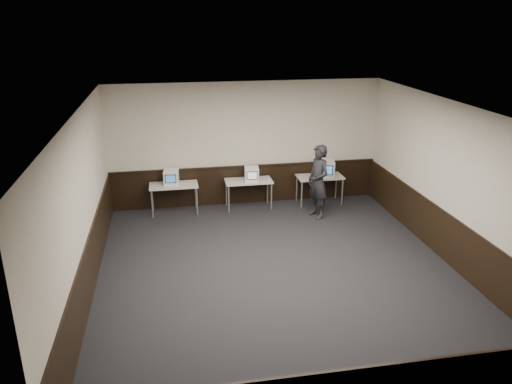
# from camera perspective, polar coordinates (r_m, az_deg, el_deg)

# --- Properties ---
(floor) EXTENTS (8.00, 8.00, 0.00)m
(floor) POSITION_cam_1_polar(r_m,az_deg,el_deg) (9.82, 2.66, -9.41)
(floor) COLOR black
(floor) RESTS_ON ground
(ceiling) EXTENTS (8.00, 8.00, 0.00)m
(ceiling) POSITION_cam_1_polar(r_m,az_deg,el_deg) (8.72, 3.00, 9.26)
(ceiling) COLOR white
(ceiling) RESTS_ON back_wall
(back_wall) EXTENTS (7.00, 0.00, 7.00)m
(back_wall) POSITION_cam_1_polar(r_m,az_deg,el_deg) (12.90, -1.17, 5.50)
(back_wall) COLOR beige
(back_wall) RESTS_ON ground
(front_wall) EXTENTS (7.00, 0.00, 7.00)m
(front_wall) POSITION_cam_1_polar(r_m,az_deg,el_deg) (5.74, 12.08, -14.51)
(front_wall) COLOR beige
(front_wall) RESTS_ON ground
(left_wall) EXTENTS (0.00, 8.00, 8.00)m
(left_wall) POSITION_cam_1_polar(r_m,az_deg,el_deg) (9.07, -19.29, -1.98)
(left_wall) COLOR beige
(left_wall) RESTS_ON ground
(right_wall) EXTENTS (0.00, 8.00, 8.00)m
(right_wall) POSITION_cam_1_polar(r_m,az_deg,el_deg) (10.48, 21.83, 0.60)
(right_wall) COLOR beige
(right_wall) RESTS_ON ground
(wainscot_back) EXTENTS (6.98, 0.04, 1.00)m
(wainscot_back) POSITION_cam_1_polar(r_m,az_deg,el_deg) (13.20, -1.12, 0.85)
(wainscot_back) COLOR black
(wainscot_back) RESTS_ON back_wall
(wainscot_left) EXTENTS (0.04, 7.98, 1.00)m
(wainscot_left) POSITION_cam_1_polar(r_m,az_deg,el_deg) (9.51, -18.42, -8.14)
(wainscot_left) COLOR black
(wainscot_left) RESTS_ON left_wall
(wainscot_right) EXTENTS (0.04, 7.98, 1.00)m
(wainscot_right) POSITION_cam_1_polar(r_m,az_deg,el_deg) (10.85, 21.00, -4.89)
(wainscot_right) COLOR black
(wainscot_right) RESTS_ON right_wall
(wainscot_rail) EXTENTS (6.98, 0.06, 0.04)m
(wainscot_rail) POSITION_cam_1_polar(r_m,az_deg,el_deg) (13.02, -1.12, 2.98)
(wainscot_rail) COLOR black
(wainscot_rail) RESTS_ON wainscot_back
(desk_left) EXTENTS (1.20, 0.60, 0.75)m
(desk_left) POSITION_cam_1_polar(r_m,az_deg,el_deg) (12.63, -9.39, 0.55)
(desk_left) COLOR beige
(desk_left) RESTS_ON ground
(desk_center) EXTENTS (1.20, 0.60, 0.75)m
(desk_center) POSITION_cam_1_polar(r_m,az_deg,el_deg) (12.79, -0.86, 1.06)
(desk_center) COLOR beige
(desk_center) RESTS_ON ground
(desk_right) EXTENTS (1.20, 0.60, 0.75)m
(desk_right) POSITION_cam_1_polar(r_m,az_deg,el_deg) (13.21, 7.30, 1.52)
(desk_right) COLOR beige
(desk_right) RESTS_ON ground
(emac_left) EXTENTS (0.40, 0.42, 0.36)m
(emac_left) POSITION_cam_1_polar(r_m,az_deg,el_deg) (12.59, -9.66, 1.68)
(emac_left) COLOR white
(emac_left) RESTS_ON desk_left
(emac_center) EXTENTS (0.40, 0.42, 0.36)m
(emac_center) POSITION_cam_1_polar(r_m,az_deg,el_deg) (12.67, -0.49, 2.08)
(emac_center) COLOR white
(emac_center) RESTS_ON desk_center
(emac_right) EXTENTS (0.51, 0.53, 0.43)m
(emac_right) POSITION_cam_1_polar(r_m,az_deg,el_deg) (13.13, 7.98, 2.69)
(emac_right) COLOR white
(emac_right) RESTS_ON desk_right
(person) EXTENTS (0.63, 0.77, 1.83)m
(person) POSITION_cam_1_polar(r_m,az_deg,el_deg) (12.23, 7.12, 1.18)
(person) COLOR black
(person) RESTS_ON ground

